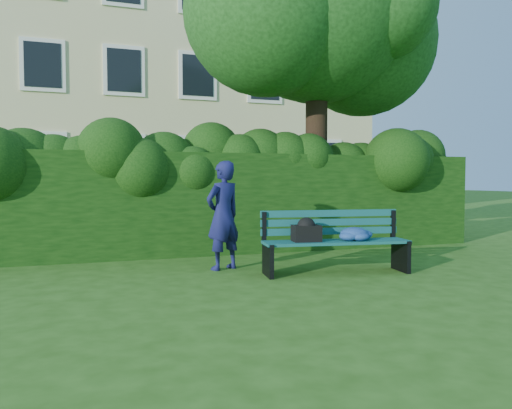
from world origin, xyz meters
name	(u,v)px	position (x,y,z in m)	size (l,w,h in m)	color
ground	(270,272)	(0.00, 0.00, 0.00)	(80.00, 80.00, 0.00)	#295215
apartment_building	(146,63)	(0.00, 13.99, 6.00)	(16.00, 8.08, 12.00)	beige
hedge	(227,203)	(0.00, 2.20, 0.90)	(10.00, 1.00, 1.80)	black
tree	(317,12)	(2.04, 2.70, 4.73)	(5.62, 4.21, 6.79)	black
park_bench	(335,238)	(0.86, -0.34, 0.50)	(2.14, 0.84, 0.89)	#0E4848
man_reading	(223,215)	(-0.57, 0.45, 0.81)	(0.59, 0.39, 1.61)	#16184E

